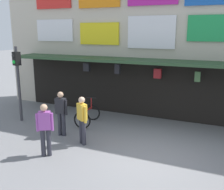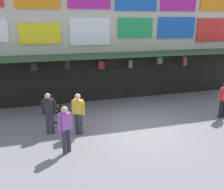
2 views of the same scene
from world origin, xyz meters
name	(u,v)px [view 1 (image 1 of 2)]	position (x,y,z in m)	size (l,w,h in m)	color
ground_plane	(151,159)	(0.00, 0.00, 0.00)	(80.00, 80.00, 0.00)	slate
shopfront	(183,27)	(0.00, 4.57, 3.96)	(18.00, 2.60, 8.00)	beige
traffic_light_near	(18,72)	(-6.15, 1.19, 2.14)	(0.33, 0.35, 3.20)	#38383D
bicycle_parked	(87,115)	(-3.28, 1.96, 0.39)	(0.85, 1.24, 1.05)	black
pedestrian_in_red	(82,118)	(-2.47, 0.15, 0.95)	(0.47, 0.38, 1.68)	#2D2D38
pedestrian_in_purple	(61,111)	(-3.56, 0.51, 0.95)	(0.53, 0.22, 1.68)	#2D2D38
pedestrian_in_white	(45,126)	(-3.07, -1.07, 0.98)	(0.48, 0.46, 1.68)	#2D2D38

